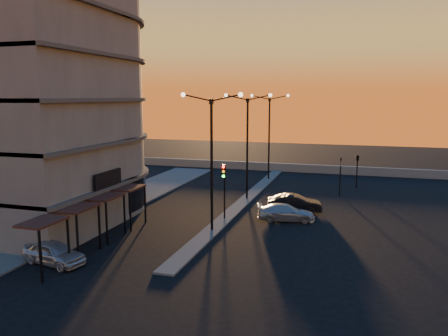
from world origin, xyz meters
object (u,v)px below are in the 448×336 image
car_sedan (295,203)px  car_wagon (286,212)px  traffic_light_main (224,183)px  car_hatchback (54,253)px  streetlamp_mid (247,138)px

car_sedan → car_wagon: size_ratio=1.01×
traffic_light_main → car_hatchback: size_ratio=1.11×
car_sedan → car_wagon: bearing=163.8°
streetlamp_mid → traffic_light_main: bearing=-90.0°
car_wagon → traffic_light_main: bearing=94.4°
traffic_light_main → car_wagon: 5.19m
car_sedan → streetlamp_mid: bearing=45.6°
streetlamp_mid → traffic_light_main: size_ratio=2.24×
car_hatchback → car_sedan: (11.26, 15.09, 0.06)m
streetlamp_mid → car_hatchback: 20.02m
streetlamp_mid → car_wagon: (4.50, -5.87, -4.97)m
streetlamp_mid → car_sedan: bearing=-33.8°
traffic_light_main → car_hatchback: (-6.50, -11.15, -2.23)m
car_hatchback → car_sedan: car_sedan is taller
streetlamp_mid → car_wagon: 8.91m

